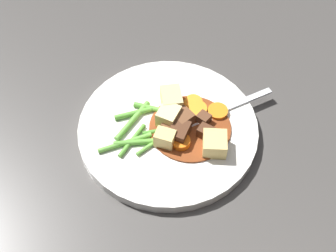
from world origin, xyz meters
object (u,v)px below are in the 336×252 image
(potato_chunk_0, at_px, (163,138))
(potato_chunk_2, at_px, (171,117))
(meat_chunk_2, at_px, (171,128))
(meat_chunk_3, at_px, (206,133))
(potato_chunk_1, at_px, (215,144))
(meat_chunk_4, at_px, (204,119))
(potato_chunk_3, at_px, (173,100))
(carrot_slice_0, at_px, (197,110))
(meat_chunk_1, at_px, (183,119))
(dinner_plate, at_px, (168,129))
(meat_chunk_0, at_px, (179,132))
(fork, at_px, (221,110))
(carrot_slice_4, at_px, (178,112))
(carrot_slice_2, at_px, (193,103))
(carrot_slice_3, at_px, (218,112))

(potato_chunk_0, relative_size, potato_chunk_2, 0.87)
(meat_chunk_2, bearing_deg, meat_chunk_3, -3.56)
(potato_chunk_1, xyz_separation_m, meat_chunk_4, (-0.02, 0.05, -0.00))
(potato_chunk_0, height_order, potato_chunk_3, potato_chunk_3)
(carrot_slice_0, height_order, potato_chunk_0, potato_chunk_0)
(meat_chunk_1, bearing_deg, carrot_slice_0, 53.51)
(dinner_plate, relative_size, meat_chunk_2, 11.75)
(meat_chunk_2, bearing_deg, meat_chunk_0, -35.29)
(fork, bearing_deg, meat_chunk_4, -134.46)
(carrot_slice_4, height_order, potato_chunk_2, potato_chunk_2)
(carrot_slice_2, height_order, fork, carrot_slice_2)
(potato_chunk_0, bearing_deg, carrot_slice_4, 75.03)
(dinner_plate, distance_m, meat_chunk_0, 0.03)
(meat_chunk_3, bearing_deg, carrot_slice_0, 112.21)
(carrot_slice_0, relative_size, carrot_slice_2, 1.11)
(carrot_slice_3, xyz_separation_m, meat_chunk_4, (-0.02, -0.02, 0.00))
(carrot_slice_0, xyz_separation_m, carrot_slice_4, (-0.03, -0.01, 0.00))
(carrot_slice_4, bearing_deg, carrot_slice_2, 46.91)
(meat_chunk_1, distance_m, meat_chunk_2, 0.02)
(meat_chunk_0, height_order, fork, meat_chunk_0)
(potato_chunk_2, xyz_separation_m, meat_chunk_4, (0.05, 0.01, -0.01))
(carrot_slice_3, relative_size, potato_chunk_3, 0.80)
(dinner_plate, bearing_deg, meat_chunk_0, -43.64)
(potato_chunk_2, distance_m, meat_chunk_3, 0.06)
(potato_chunk_1, height_order, meat_chunk_1, potato_chunk_1)
(carrot_slice_0, relative_size, carrot_slice_4, 0.97)
(meat_chunk_2, height_order, meat_chunk_3, meat_chunk_3)
(meat_chunk_1, bearing_deg, meat_chunk_3, -27.81)
(carrot_slice_2, bearing_deg, fork, -10.02)
(carrot_slice_4, relative_size, potato_chunk_1, 0.90)
(carrot_slice_3, height_order, meat_chunk_1, meat_chunk_1)
(carrot_slice_3, relative_size, meat_chunk_3, 1.26)
(fork, bearing_deg, meat_chunk_1, -150.32)
(potato_chunk_0, height_order, fork, potato_chunk_0)
(potato_chunk_3, bearing_deg, potato_chunk_1, -45.64)
(dinner_plate, distance_m, potato_chunk_2, 0.03)
(potato_chunk_2, bearing_deg, meat_chunk_2, -81.16)
(potato_chunk_1, bearing_deg, carrot_slice_4, 136.88)
(carrot_slice_2, distance_m, meat_chunk_3, 0.07)
(carrot_slice_4, distance_m, meat_chunk_0, 0.04)
(carrot_slice_4, xyz_separation_m, potato_chunk_2, (-0.01, -0.02, 0.01))
(potato_chunk_2, bearing_deg, dinner_plate, -119.01)
(potato_chunk_3, bearing_deg, meat_chunk_0, -74.16)
(potato_chunk_1, distance_m, meat_chunk_0, 0.06)
(dinner_plate, height_order, carrot_slice_2, carrot_slice_2)
(meat_chunk_0, relative_size, meat_chunk_3, 1.38)
(potato_chunk_0, bearing_deg, meat_chunk_2, 69.19)
(carrot_slice_4, distance_m, meat_chunk_4, 0.04)
(carrot_slice_4, relative_size, meat_chunk_4, 1.77)
(potato_chunk_2, relative_size, meat_chunk_4, 1.77)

